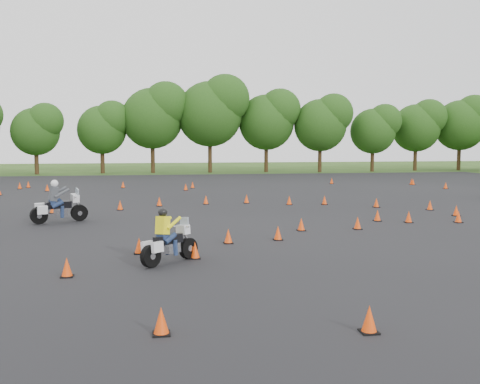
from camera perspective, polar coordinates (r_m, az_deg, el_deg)
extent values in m
plane|color=#2D5119|center=(18.56, 2.03, -4.81)|extent=(140.00, 140.00, 0.00)
plane|color=black|center=(24.40, -0.77, -2.37)|extent=(62.00, 62.00, 0.00)
cone|color=#FF470A|center=(13.73, -17.99, -7.69)|extent=(0.26, 0.26, 0.45)
cone|color=#FF470A|center=(43.55, 17.83, 1.04)|extent=(0.26, 0.26, 0.45)
cone|color=#FF470A|center=(40.67, -22.45, 0.61)|extent=(0.26, 0.26, 0.45)
cone|color=#FF470A|center=(19.92, 6.55, -3.48)|extent=(0.26, 0.26, 0.45)
cone|color=#FF470A|center=(22.92, 14.45, -2.47)|extent=(0.26, 0.26, 0.45)
cone|color=#FF470A|center=(26.17, -19.35, -1.65)|extent=(0.26, 0.26, 0.45)
cone|color=#FF470A|center=(28.46, 9.00, -0.88)|extent=(0.26, 0.26, 0.45)
cone|color=#FF470A|center=(28.77, 0.70, -0.75)|extent=(0.26, 0.26, 0.45)
cone|color=#FF470A|center=(42.97, 9.76, 1.17)|extent=(0.26, 0.26, 0.45)
cone|color=#FF470A|center=(27.77, 14.34, -1.13)|extent=(0.26, 0.26, 0.45)
cone|color=#FF470A|center=(26.48, -12.67, -1.40)|extent=(0.26, 0.26, 0.45)
cone|color=#FF470A|center=(38.44, -5.08, 0.75)|extent=(0.26, 0.26, 0.45)
cone|color=#FF470A|center=(22.84, 17.55, -2.57)|extent=(0.26, 0.26, 0.45)
cone|color=#FF470A|center=(36.74, -5.81, 0.53)|extent=(0.26, 0.26, 0.45)
cone|color=#FF470A|center=(25.64, 22.07, -1.88)|extent=(0.26, 0.26, 0.45)
cone|color=#FF470A|center=(41.64, -21.65, 0.74)|extent=(0.26, 0.26, 0.45)
cone|color=#FF470A|center=(15.13, -4.83, -6.26)|extent=(0.26, 0.26, 0.45)
cone|color=#FF470A|center=(43.47, 17.97, 1.03)|extent=(0.26, 0.26, 0.45)
cone|color=#FF470A|center=(28.34, -3.66, -0.85)|extent=(0.26, 0.26, 0.45)
cone|color=#FF470A|center=(9.65, 13.62, -13.11)|extent=(0.26, 0.26, 0.45)
cone|color=#FF470A|center=(17.95, 4.07, -4.43)|extent=(0.26, 0.26, 0.45)
cone|color=#FF470A|center=(38.17, -19.87, 0.42)|extent=(0.26, 0.26, 0.45)
cone|color=#FF470A|center=(16.01, -10.71, -5.69)|extent=(0.26, 0.26, 0.45)
cone|color=#FF470A|center=(20.59, 12.43, -3.28)|extent=(0.26, 0.26, 0.45)
cone|color=#FF470A|center=(23.53, 22.27, -2.50)|extent=(0.26, 0.26, 0.45)
cone|color=#FF470A|center=(39.52, -12.37, 0.77)|extent=(0.26, 0.26, 0.45)
cone|color=#FF470A|center=(27.41, 19.60, -1.36)|extent=(0.26, 0.26, 0.45)
cone|color=#FF470A|center=(27.74, -8.61, -1.04)|extent=(0.26, 0.26, 0.45)
cone|color=#FF470A|center=(28.15, 5.28, -0.91)|extent=(0.26, 0.26, 0.45)
cone|color=#FF470A|center=(9.40, -8.40, -13.52)|extent=(0.26, 0.26, 0.45)
cone|color=#FF470A|center=(17.32, -1.26, -4.77)|extent=(0.26, 0.26, 0.45)
cone|color=#FF470A|center=(40.49, 21.09, 0.64)|extent=(0.26, 0.26, 0.45)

